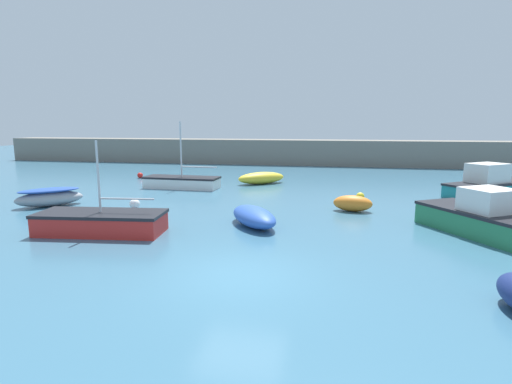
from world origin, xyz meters
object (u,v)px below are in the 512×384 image
Objects in this scene: rowboat_with_red_cover at (50,197)px; cabin_cruiser_white at (481,217)px; sailboat_short_mast at (182,182)px; sailboat_twin_hulled at (101,222)px; open_tender_yellow at (261,178)px; fishing_dinghy_green at (353,203)px; mooring_buoy_white at (135,204)px; mooring_buoy_yellow at (360,196)px; rowboat_white_midwater at (254,217)px; motorboat_grey_hull at (490,184)px; mooring_buoy_red at (140,175)px.

cabin_cruiser_white is at bearing -47.88° from rowboat_with_red_cover.
rowboat_with_red_cover is at bearing 58.55° from sailboat_short_mast.
rowboat_with_red_cover is (-5.51, 4.12, 0.05)m from sailboat_twin_hulled.
sailboat_twin_hulled is (-3.67, -13.73, 0.01)m from open_tender_yellow.
open_tender_yellow is at bearing -45.38° from fishing_dinghy_green.
cabin_cruiser_white is 9.99× the size of mooring_buoy_white.
open_tender_yellow is at bearing 12.50° from cabin_cruiser_white.
mooring_buoy_yellow is (-4.09, 5.99, -0.42)m from cabin_cruiser_white.
rowboat_white_midwater is at bearing 62.13° from cabin_cruiser_white.
sailboat_twin_hulled reaches higher than mooring_buoy_white.
open_tender_yellow is 1.13× the size of rowboat_with_red_cover.
motorboat_grey_hull is at bearing -152.69° from sailboat_twin_hulled.
sailboat_short_mast is 1.46× the size of rowboat_white_midwater.
fishing_dinghy_green is at bearing -29.81° from mooring_buoy_red.
motorboat_grey_hull is at bearing 93.89° from rowboat_white_midwater.
fishing_dinghy_green is at bearing 97.41° from rowboat_white_midwater.
mooring_buoy_yellow is (15.60, 4.62, -0.24)m from rowboat_with_red_cover.
cabin_cruiser_white is 1.01× the size of sailboat_twin_hulled.
motorboat_grey_hull is 19.90m from mooring_buoy_white.
fishing_dinghy_green is 15.19m from rowboat_with_red_cover.
rowboat_with_red_cover reaches higher than open_tender_yellow.
fishing_dinghy_green is 0.58× the size of rowboat_white_midwater.
mooring_buoy_white is at bearing 16.21° from fishing_dinghy_green.
mooring_buoy_red is at bearing -22.16° from fishing_dinghy_green.
sailboat_short_mast reaches higher than mooring_buoy_red.
cabin_cruiser_white is at bearing 153.39° from fishing_dinghy_green.
sailboat_short_mast is 1.00× the size of sailboat_twin_hulled.
mooring_buoy_red is at bearing 116.07° from mooring_buoy_white.
fishing_dinghy_green is 5.48m from rowboat_white_midwater.
mooring_buoy_white is at bearing -84.45° from sailboat_twin_hulled.
sailboat_short_mast reaches higher than mooring_buoy_white.
fishing_dinghy_green is 11.24m from sailboat_twin_hulled.
open_tender_yellow is at bearing 64.07° from mooring_buoy_white.
sailboat_short_mast reaches higher than rowboat_white_midwater.
motorboat_grey_hull is 12.06× the size of mooring_buoy_white.
cabin_cruiser_white is at bearing 59.03° from rowboat_white_midwater.
fishing_dinghy_green is at bearing -154.89° from sailboat_twin_hulled.
fishing_dinghy_green is 18.04m from mooring_buoy_red.
open_tender_yellow reaches higher than mooring_buoy_white.
motorboat_grey_hull is 13.51× the size of mooring_buoy_yellow.
cabin_cruiser_white is 7.26m from mooring_buoy_yellow.
cabin_cruiser_white is at bearing 95.77° from open_tender_yellow.
fishing_dinghy_green is 4.58× the size of mooring_buoy_red.
sailboat_twin_hulled is at bearing 176.32° from motorboat_grey_hull.
rowboat_white_midwater reaches higher than fishing_dinghy_green.
rowboat_white_midwater is at bearing -125.30° from mooring_buoy_yellow.
cabin_cruiser_white is 23.60m from mooring_buoy_red.
fishing_dinghy_green is 0.32× the size of motorboat_grey_hull.
rowboat_white_midwater is at bearing -164.28° from sailboat_twin_hulled.
mooring_buoy_white is (5.16, -10.55, 0.04)m from mooring_buoy_red.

